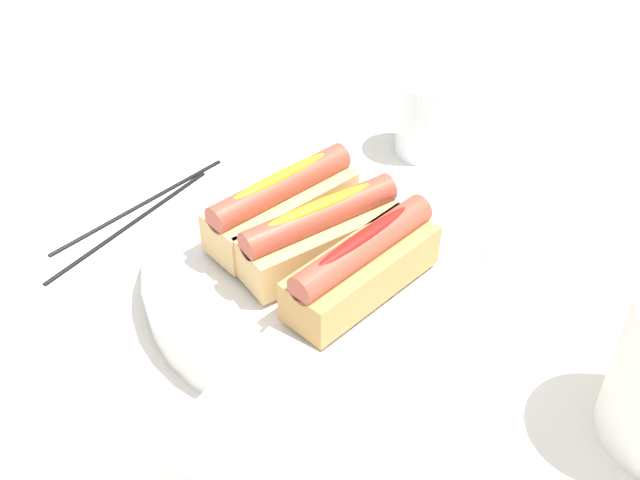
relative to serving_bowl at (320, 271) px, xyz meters
name	(u,v)px	position (x,y,z in m)	size (l,w,h in m)	color
ground_plane	(316,264)	(-0.02, -0.02, -0.02)	(2.40, 2.40, 0.00)	silver
serving_bowl	(320,271)	(0.00, 0.00, 0.00)	(0.32, 0.32, 0.04)	white
hotdog_front	(281,204)	(-0.02, -0.05, 0.04)	(0.16, 0.09, 0.06)	#DBB270
hotdog_back	(320,233)	(0.00, 0.00, 0.04)	(0.16, 0.11, 0.06)	#DBB270
hotdog_side	(362,265)	(0.02, 0.05, 0.04)	(0.16, 0.09, 0.06)	tan
water_glass	(427,118)	(-0.25, -0.01, 0.02)	(0.07, 0.07, 0.09)	white
napkin_box	(249,474)	(0.24, 0.09, 0.06)	(0.11, 0.04, 0.15)	white
chopstick_near	(130,223)	(0.02, -0.21, -0.02)	(0.01, 0.01, 0.22)	black
chopstick_far	(140,204)	(-0.01, -0.22, -0.02)	(0.01, 0.01, 0.22)	black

